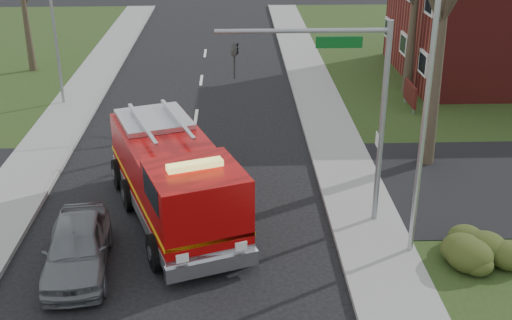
{
  "coord_description": "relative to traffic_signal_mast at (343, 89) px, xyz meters",
  "views": [
    {
      "loc": [
        1.85,
        -17.23,
        10.71
      ],
      "look_at": [
        2.55,
        2.28,
        2.0
      ],
      "focal_mm": 45.0,
      "sensor_mm": 36.0,
      "label": 1
    }
  ],
  "objects": [
    {
      "name": "parked_car_maroon",
      "position": [
        -8.01,
        -2.5,
        -3.95
      ],
      "size": [
        2.29,
        4.65,
        1.52
      ],
      "primitive_type": "imported",
      "rotation": [
        0.0,
        0.0,
        0.11
      ],
      "color": "slate",
      "rests_on": "ground"
    },
    {
      "name": "streetlight_pole",
      "position": [
        1.93,
        -2.0,
        -0.16
      ],
      "size": [
        1.48,
        0.16,
        8.4
      ],
      "color": "#B7BABF",
      "rests_on": "ground"
    },
    {
      "name": "ground",
      "position": [
        -5.21,
        -1.5,
        -4.71
      ],
      "size": [
        120.0,
        120.0,
        0.0
      ],
      "primitive_type": "plane",
      "color": "black",
      "rests_on": "ground"
    },
    {
      "name": "traffic_signal_mast",
      "position": [
        0.0,
        0.0,
        0.0
      ],
      "size": [
        5.29,
        0.18,
        6.8
      ],
      "color": "gray",
      "rests_on": "ground"
    },
    {
      "name": "fire_engine",
      "position": [
        -5.35,
        0.35,
        -3.26
      ],
      "size": [
        5.24,
        8.39,
        3.2
      ],
      "rotation": [
        0.0,
        0.0,
        0.34
      ],
      "color": "#A30707",
      "rests_on": "ground"
    },
    {
      "name": "sidewalk_right",
      "position": [
        0.99,
        -1.5,
        -4.63
      ],
      "size": [
        2.4,
        80.0,
        0.15
      ],
      "primitive_type": "cube",
      "color": "gray",
      "rests_on": "ground"
    },
    {
      "name": "hedge_corner",
      "position": [
        3.79,
        -2.5,
        -4.13
      ],
      "size": [
        2.8,
        2.0,
        0.9
      ],
      "primitive_type": "ellipsoid",
      "color": "#2E3E16",
      "rests_on": "lawn_right"
    },
    {
      "name": "utility_pole_far",
      "position": [
        -12.01,
        12.5,
        -1.21
      ],
      "size": [
        0.14,
        0.14,
        7.0
      ],
      "primitive_type": "cylinder",
      "color": "gray",
      "rests_on": "ground"
    },
    {
      "name": "health_center_sign",
      "position": [
        5.29,
        11.0,
        -3.83
      ],
      "size": [
        0.12,
        2.0,
        1.4
      ],
      "color": "#471210",
      "rests_on": "ground"
    }
  ]
}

